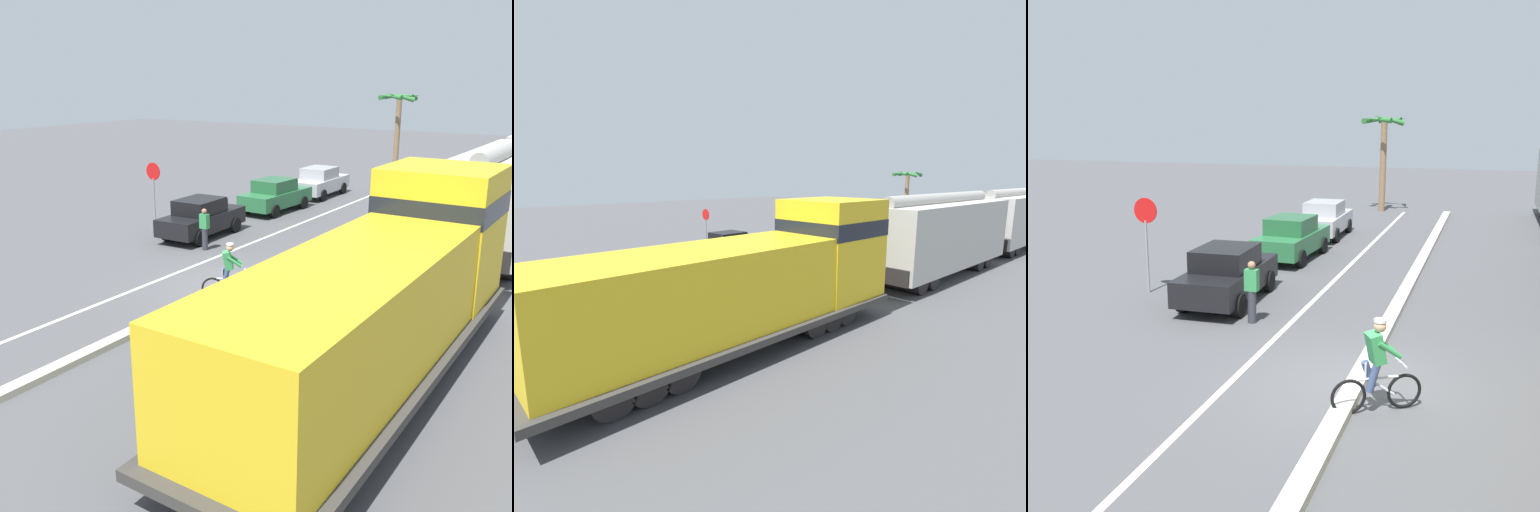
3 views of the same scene
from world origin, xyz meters
The scene contains 10 objects.
ground_plane centered at (0.00, 0.00, 0.00)m, with size 120.00×120.00×0.00m, color #4C4C4F.
median_curb centered at (0.00, 6.00, 0.08)m, with size 0.36×36.00×0.16m, color beige.
lane_stripe centered at (-2.40, 6.00, 0.00)m, with size 0.14×36.00×0.01m, color silver.
parked_car_black centered at (-4.71, 4.40, 0.82)m, with size 1.99×4.28×1.62m.
parked_car_green centered at (-4.73, 10.32, 0.82)m, with size 1.95×4.26×1.62m.
parked_car_silver centered at (-4.75, 15.13, 0.82)m, with size 1.90×4.23×1.62m.
cyclist centered at (0.54, -0.94, 0.82)m, with size 1.48×0.96×1.71m.
stop_sign centered at (-7.37, 4.49, 2.02)m, with size 0.76×0.08×2.88m.
palm_tree_near centered at (-3.73, 24.10, 4.24)m, with size 2.53×2.68×5.61m.
pedestrian_by_cars centered at (-3.35, 2.87, 0.85)m, with size 0.34×0.22×1.62m.
Camera 3 is at (2.20, -10.73, 5.00)m, focal length 42.00 mm.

